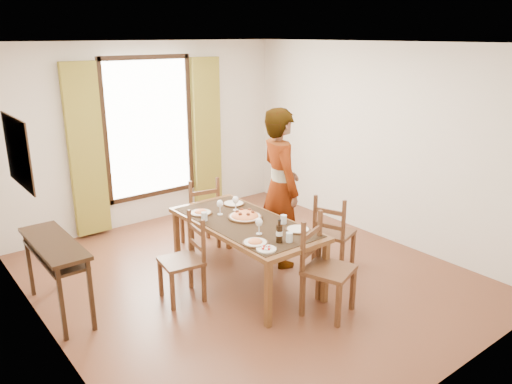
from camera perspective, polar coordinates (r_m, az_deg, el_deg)
ground at (r=6.09m, az=-0.73°, el=-9.64°), size 5.00×5.00×0.00m
room_shell at (r=5.65m, az=-1.62°, el=4.86°), size 4.60×5.10×2.74m
console_table at (r=5.48m, az=-22.03°, el=-6.35°), size 0.38×1.20×0.80m
dining_table at (r=5.70m, az=-1.24°, el=-3.99°), size 0.91×1.92×0.76m
chair_west at (r=5.50m, az=-8.22°, el=-7.86°), size 0.47×0.47×0.95m
chair_north at (r=6.77m, az=-6.35°, el=-2.56°), size 0.52×0.52×1.00m
chair_south at (r=5.22m, az=7.95°, el=-8.81°), size 0.59×0.59×1.04m
chair_east at (r=6.20m, az=8.83°, el=-4.80°), size 0.55×0.55×0.96m
man at (r=6.13m, az=2.79°, el=0.48°), size 0.98×0.86×1.97m
plate_sw at (r=5.08m, az=-0.09°, el=-5.64°), size 0.27×0.27×0.05m
plate_se at (r=5.43m, az=4.81°, el=-4.12°), size 0.27×0.27×0.05m
plate_nw at (r=5.94m, az=-6.34°, el=-2.23°), size 0.27×0.27×0.05m
plate_ne at (r=6.23m, az=-2.58°, el=-1.18°), size 0.27×0.27×0.05m
pasta_platter at (r=5.76m, az=-1.28°, el=-2.53°), size 0.40×0.40×0.10m
caprese_plate at (r=4.94m, az=1.19°, el=-6.43°), size 0.20×0.20×0.04m
wine_glass_a at (r=5.29m, az=0.36°, el=-3.90°), size 0.08×0.08×0.18m
wine_glass_b at (r=6.00m, az=-2.34°, el=-1.28°), size 0.08×0.08×0.18m
wine_glass_c at (r=5.87m, az=-4.13°, el=-1.74°), size 0.08×0.08×0.18m
tumbler_a at (r=5.60m, az=3.18°, el=-3.14°), size 0.07×0.07×0.10m
tumbler_b at (r=5.71m, az=-5.93°, el=-2.79°), size 0.07×0.07×0.10m
tumbler_c at (r=5.13m, az=3.83°, el=-5.17°), size 0.07×0.07×0.10m
wine_bottle at (r=5.08m, az=2.69°, el=-4.47°), size 0.07×0.07×0.25m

